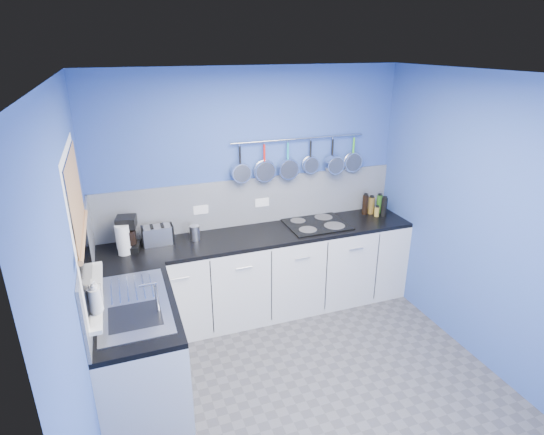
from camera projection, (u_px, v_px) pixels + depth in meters
floor at (308, 385)px, 3.75m from camera, size 3.20×3.00×0.02m
ceiling at (319, 74)px, 2.82m from camera, size 3.20×3.00×0.02m
wall_back at (252, 192)px, 4.60m from camera, size 3.20×0.02×2.50m
wall_front at (455, 392)px, 1.96m from camera, size 3.20×0.02×2.50m
wall_left at (79, 290)px, 2.78m from camera, size 0.02×3.00×2.50m
wall_right at (484, 224)px, 3.79m from camera, size 0.02×3.00×2.50m
backsplash_back at (253, 201)px, 4.62m from camera, size 3.20×0.02×0.50m
backsplash_left at (88, 262)px, 3.34m from camera, size 0.02×1.80×0.50m
cabinet_run_back at (262, 275)px, 4.64m from camera, size 3.20×0.60×0.86m
worktop_back at (262, 235)px, 4.47m from camera, size 3.20×0.60×0.04m
cabinet_run_left at (141, 356)px, 3.44m from camera, size 0.60×1.20×0.86m
worktop_left at (134, 306)px, 3.27m from camera, size 0.60×1.20×0.04m
window_frame at (79, 228)px, 2.94m from camera, size 0.01×1.00×1.10m
window_glass at (80, 228)px, 2.94m from camera, size 0.01×0.90×1.00m
bamboo_blind at (76, 195)px, 2.86m from camera, size 0.01×0.90×0.55m
window_sill at (95, 294)px, 3.14m from camera, size 0.10×0.98×0.03m
sink_unit at (134, 303)px, 3.26m from camera, size 0.50×0.95×0.01m
mixer_tap at (157, 297)px, 3.11m from camera, size 0.12×0.08×0.26m
socket_left at (201, 210)px, 4.44m from camera, size 0.15×0.01×0.09m
socket_right at (262, 202)px, 4.65m from camera, size 0.15×0.01×0.09m
pot_rail at (299, 139)px, 4.51m from camera, size 1.45×0.02×0.02m
soap_bottle_a at (95, 296)px, 2.86m from camera, size 0.09×0.09×0.24m
soap_bottle_b at (96, 290)px, 2.99m from camera, size 0.08×0.08×0.17m
paper_towel at (123, 240)px, 3.99m from camera, size 0.15×0.15×0.28m
coffee_maker at (128, 234)px, 4.05m from camera, size 0.22×0.23×0.33m
toaster at (158, 235)px, 4.21m from camera, size 0.28×0.16×0.18m
canister at (195, 233)px, 4.31m from camera, size 0.13×0.13×0.14m
hob at (316, 224)px, 4.69m from camera, size 0.63×0.55×0.01m
pan_0 at (240, 163)px, 4.38m from camera, size 0.20×0.08×0.39m
pan_1 at (265, 162)px, 4.46m from camera, size 0.22×0.06×0.41m
pan_2 at (288, 160)px, 4.54m from camera, size 0.22×0.07×0.41m
pan_3 at (311, 156)px, 4.61m from camera, size 0.18×0.06×0.37m
pan_4 at (332, 155)px, 4.70m from camera, size 0.20×0.13×0.39m
pan_5 at (353, 154)px, 4.78m from camera, size 0.21×0.05×0.40m
condiment_0 at (379, 204)px, 4.97m from camera, size 0.06×0.06×0.21m
condiment_1 at (371, 205)px, 4.96m from camera, size 0.07×0.07×0.19m
condiment_2 at (365, 205)px, 4.93m from camera, size 0.06×0.06×0.22m
condiment_3 at (384, 207)px, 4.88m from camera, size 0.07×0.07×0.21m
condiment_4 at (377, 212)px, 4.89m from camera, size 0.06×0.06×0.11m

